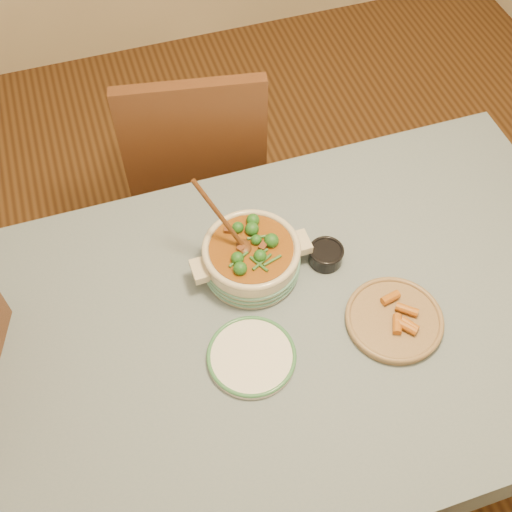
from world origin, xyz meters
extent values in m
plane|color=#412512|center=(0.00, 0.00, 0.00)|extent=(4.50, 4.50, 0.00)
cube|color=brown|center=(0.00, 0.00, 0.72)|extent=(1.60, 1.00, 0.05)
cube|color=slate|center=(0.00, 0.00, 0.75)|extent=(1.68, 1.08, 0.01)
cylinder|color=brown|center=(-0.73, 0.43, 0.35)|extent=(0.07, 0.07, 0.70)
cylinder|color=brown|center=(0.73, 0.43, 0.35)|extent=(0.07, 0.07, 0.70)
cylinder|color=beige|center=(-0.09, 0.18, 0.81)|extent=(0.25, 0.25, 0.10)
torus|color=beige|center=(-0.09, 0.18, 0.85)|extent=(0.26, 0.26, 0.02)
cube|color=beige|center=(0.06, 0.18, 0.82)|extent=(0.04, 0.07, 0.03)
cube|color=beige|center=(-0.23, 0.18, 0.82)|extent=(0.04, 0.07, 0.03)
cylinder|color=#8F5414|center=(-0.09, 0.18, 0.85)|extent=(0.22, 0.22, 0.02)
cylinder|color=white|center=(-0.17, -0.07, 0.76)|extent=(0.23, 0.23, 0.02)
torus|color=#3A8050|center=(-0.17, -0.07, 0.77)|extent=(0.22, 0.22, 0.01)
cylinder|color=black|center=(0.12, 0.15, 0.78)|extent=(0.11, 0.11, 0.05)
torus|color=black|center=(0.12, 0.15, 0.80)|extent=(0.10, 0.10, 0.01)
cylinder|color=black|center=(0.12, 0.15, 0.79)|extent=(0.08, 0.08, 0.01)
cylinder|color=#967253|center=(0.21, -0.08, 0.76)|extent=(0.29, 0.29, 0.02)
torus|color=#967253|center=(0.21, -0.08, 0.77)|extent=(0.25, 0.25, 0.01)
cube|color=brown|center=(-0.08, 0.91, 0.49)|extent=(0.53, 0.53, 0.04)
cube|color=brown|center=(-0.11, 0.70, 0.74)|extent=(0.46, 0.12, 0.49)
cylinder|color=brown|center=(0.15, 1.07, 0.25)|extent=(0.04, 0.04, 0.49)
cylinder|color=brown|center=(-0.24, 1.14, 0.25)|extent=(0.04, 0.04, 0.49)
cylinder|color=brown|center=(0.09, 0.68, 0.25)|extent=(0.04, 0.04, 0.49)
cylinder|color=brown|center=(-0.30, 0.75, 0.25)|extent=(0.04, 0.04, 0.49)
cylinder|color=brown|center=(0.99, 0.31, 0.22)|extent=(0.04, 0.04, 0.44)
cylinder|color=brown|center=(-0.76, 0.23, 0.23)|extent=(0.04, 0.04, 0.47)
camera|label=1|loc=(-0.38, -0.75, 2.21)|focal=45.00mm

